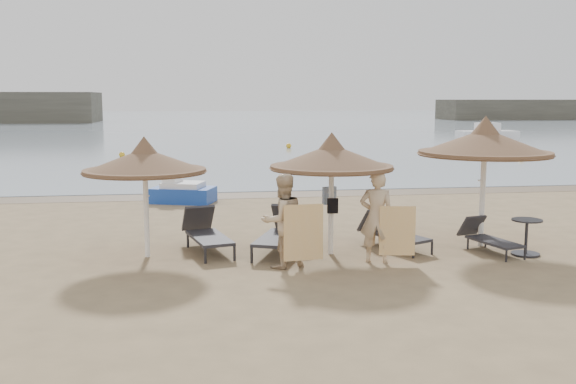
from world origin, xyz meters
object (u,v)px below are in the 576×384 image
Objects in this scene: lounger_near_right at (391,231)px; person_left at (283,213)px; palapa_center at (332,157)px; palapa_left at (145,161)px; pedal_boat at (183,192)px; lounger_near_left at (281,232)px; lounger_far_right at (488,237)px; person_right at (377,209)px; lounger_far_left at (206,232)px; side_table at (526,238)px; palapa_right at (485,143)px.

person_left reaches higher than lounger_near_right.
palapa_center is 1.75m from person_left.
palapa_left is 1.17× the size of pedal_boat.
pedal_boat is (-2.20, 6.87, -0.09)m from lounger_near_left.
pedal_boat is (-4.62, 6.88, -0.03)m from lounger_near_right.
lounger_near_left is 7.21m from pedal_boat.
palapa_left reaches higher than lounger_near_left.
person_right is (-2.59, -0.50, 0.75)m from lounger_far_right.
lounger_near_right is at bearing -17.96° from lounger_far_left.
lounger_far_right is 4.58m from person_left.
person_left is at bearing 21.89° from person_right.
lounger_far_left is at bearing -69.65° from person_left.
palapa_left is 3.05m from person_left.
palapa_left reaches higher than lounger_far_left.
pedal_boat is at bearing -45.18° from person_right.
person_left is (-0.14, -1.29, 0.64)m from lounger_near_left.
person_right is (4.54, -1.09, -0.91)m from palapa_left.
palapa_center is at bearing -27.50° from person_right.
lounger_far_left is at bearing -168.48° from lounger_near_left.
side_table is (4.01, -0.67, -1.68)m from palapa_center.
lounger_near_right reaches higher than side_table.
person_left is (-5.15, -0.22, 0.70)m from side_table.
palapa_left is 1.18× the size of person_right.
person_right is at bearing -177.90° from side_table.
lounger_near_right is 0.89× the size of person_left.
lounger_near_left is 1.02× the size of pedal_boat.
person_right is at bearing 176.46° from lounger_far_right.
side_table is at bearing -28.90° from pedal_boat.
lounger_far_left reaches higher than pedal_boat.
palapa_left is 7.18m from pedal_boat.
palapa_center is at bearing 170.56° from side_table.
lounger_far_left is 6.61m from pedal_boat.
lounger_far_right is at bearing -150.28° from person_right.
palapa_right is 1.55× the size of lounger_near_right.
palapa_right reaches higher than lounger_far_left.
lounger_near_right is (2.42, -0.01, -0.06)m from lounger_near_left.
palapa_right reaches higher than lounger_near_right.
lounger_near_left is at bearing -53.37° from pedal_boat.
pedal_boat is at bearing 113.72° from palapa_center.
lounger_far_left is at bearing 164.95° from palapa_center.
person_right reaches higher than lounger_far_left.
palapa_center is at bearing -28.70° from lounger_far_left.
lounger_near_left is at bearing -24.04° from lounger_far_left.
person_right is at bearing -45.01° from pedal_boat.
lounger_near_left is (-1.00, 0.40, -1.61)m from palapa_center.
lounger_far_right is 0.77m from side_table.
side_table is (6.58, -1.36, -0.05)m from lounger_far_left.
pedal_boat is at bearing 132.22° from side_table.
palapa_center is 3.41× the size of side_table.
side_table is at bearing -159.19° from person_right.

